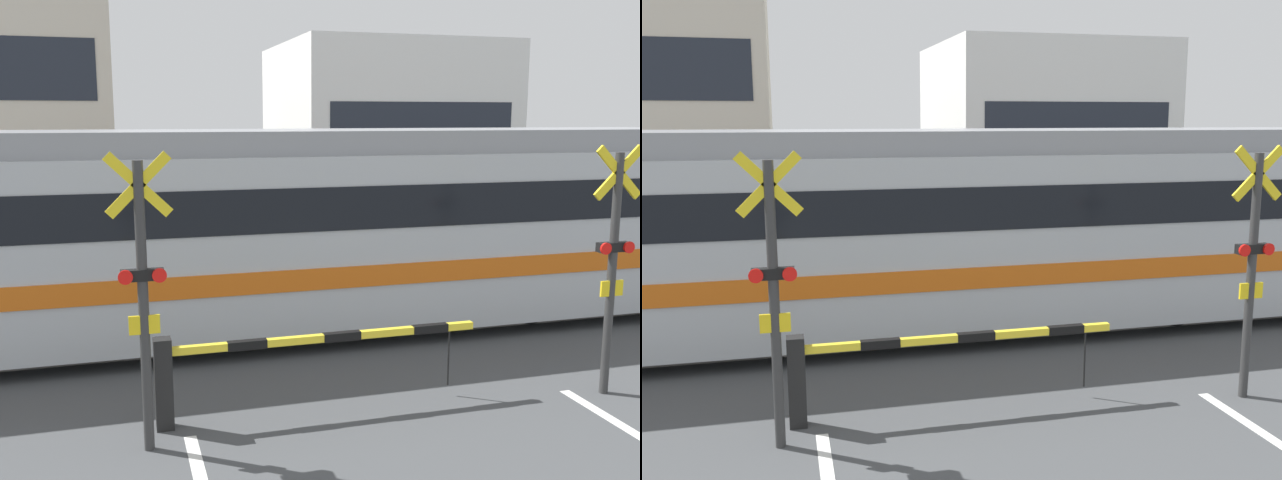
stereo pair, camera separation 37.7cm
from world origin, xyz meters
TOP-DOWN VIEW (x-y plane):
  - rail_track_near at (0.00, 9.42)m, footprint 50.00×0.10m
  - rail_track_far at (0.00, 10.85)m, footprint 50.00×0.10m
  - commuter_train at (-1.84, 10.13)m, footprint 17.95×2.79m
  - crossing_barrier_near at (-1.63, 6.86)m, footprint 3.97×0.20m
  - crossing_barrier_far at (1.63, 12.80)m, footprint 3.97×0.20m
  - crossing_signal_left at (-2.87, 6.37)m, footprint 0.68×0.15m
  - crossing_signal_right at (2.87, 6.37)m, footprint 0.68×0.15m
  - pedestrian at (1.20, 16.37)m, footprint 0.38×0.22m
  - building_left_of_street at (-5.75, 24.96)m, footprint 5.45×7.68m
  - building_right_of_street at (6.92, 24.96)m, footprint 7.79×7.68m

SIDE VIEW (x-z plane):
  - rail_track_near at x=0.00m, z-range 0.00..0.08m
  - rail_track_far at x=0.00m, z-range 0.00..0.08m
  - crossing_barrier_near at x=-1.63m, z-range 0.19..1.27m
  - crossing_barrier_far at x=1.63m, z-range 0.19..1.27m
  - pedestrian at x=1.20m, z-range 0.13..1.81m
  - crossing_signal_left at x=-2.87m, z-range 0.17..3.36m
  - crossing_signal_right at x=2.87m, z-range 0.17..3.36m
  - commuter_train at x=-1.84m, z-range 0.12..3.45m
  - building_right_of_street at x=6.92m, z-range 0.00..6.19m
  - building_left_of_street at x=-5.75m, z-range 0.00..8.87m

